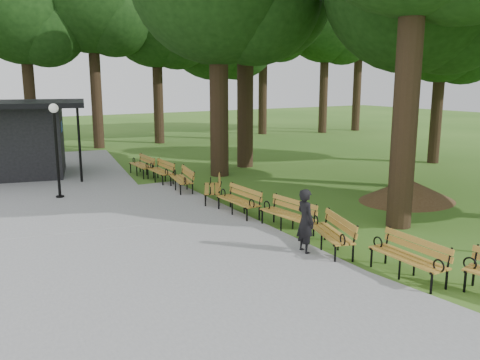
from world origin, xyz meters
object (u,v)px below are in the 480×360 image
lamp_post (55,131)px  bench_8 (160,171)px  bench_6 (212,189)px  bench_5 (238,201)px  lawn_tree_5 (443,27)px  bench_2 (408,258)px  dirt_mound (408,190)px  bench_3 (330,234)px  bench_7 (181,179)px  bench_9 (142,166)px  bench_4 (287,215)px  person (305,221)px  kiosk (14,139)px

lamp_post → bench_8: bearing=11.7°
bench_6 → bench_8: bearing=-148.1°
bench_5 → lawn_tree_5: lawn_tree_5 is taller
lamp_post → bench_2: size_ratio=1.74×
bench_2 → lamp_post: bearing=-155.2°
dirt_mound → bench_2: bench_2 is taller
bench_3 → bench_7: bearing=-159.6°
dirt_mound → lawn_tree_5: 10.77m
bench_2 → bench_6: same height
dirt_mound → bench_6: 6.73m
bench_9 → dirt_mound: bearing=34.6°
bench_2 → bench_4: bearing=-176.0°
lamp_post → bench_7: (4.16, -1.12, -1.93)m
bench_2 → person: bearing=-157.3°
lamp_post → bench_9: lamp_post is taller
kiosk → bench_9: size_ratio=2.70×
bench_9 → lawn_tree_5: size_ratio=0.21×
bench_6 → bench_8: same height
lamp_post → dirt_mound: (10.16, -6.59, -1.98)m
bench_5 → bench_9: 7.67m
lamp_post → bench_5: lamp_post is taller
bench_2 → bench_9: size_ratio=1.00×
bench_6 → lawn_tree_5: bearing=123.8°
dirt_mound → lamp_post: bearing=147.0°
bench_3 → bench_4: (0.12, 1.91, 0.00)m
bench_7 → bench_9: 3.67m
bench_3 → bench_8: bearing=-159.8°
bench_4 → bench_7: size_ratio=1.00×
person → lawn_tree_5: bearing=-56.8°
bench_3 → bench_2: bearing=25.5°
person → kiosk: kiosk is taller
bench_3 → bench_7: same height
bench_6 → bench_7: size_ratio=1.00×
bench_4 → bench_5: bearing=-175.9°
lamp_post → dirt_mound: bearing=-33.0°
bench_4 → lawn_tree_5: (13.05, 5.34, 6.09)m
kiosk → bench_6: 9.77m
person → bench_9: 11.43m
lamp_post → bench_9: size_ratio=1.74×
bench_5 → kiosk: bearing=-155.5°
bench_7 → bench_9: bearing=-165.6°
person → lawn_tree_5: (13.79, 7.05, 5.74)m
bench_2 → bench_6: (-0.33, 8.08, 0.00)m
bench_4 → bench_8: 8.04m
lamp_post → dirt_mound: lamp_post is taller
bench_2 → lawn_tree_5: size_ratio=0.21×
bench_7 → lawn_tree_5: bearing=98.4°
person → bench_2: bearing=-153.1°
dirt_mound → bench_7: size_ratio=1.55×
lawn_tree_5 → bench_4: bearing=-157.8°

